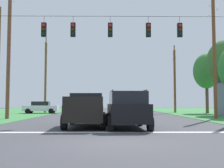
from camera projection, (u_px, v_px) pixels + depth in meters
ground_plane at (114, 142)px, 9.59m from camera, size 120.00×120.00×0.00m
stop_bar_stripe at (113, 132)px, 12.81m from camera, size 13.35×0.45×0.01m
lane_dash_0 at (112, 123)px, 18.80m from camera, size 2.50×0.15×0.01m
lane_dash_1 at (111, 118)px, 25.14m from camera, size 2.50×0.15×0.01m
lane_dash_2 at (111, 114)px, 32.72m from camera, size 2.50×0.15×0.01m
lane_dash_3 at (110, 112)px, 40.55m from camera, size 2.50×0.15×0.01m
overhead_signal_span at (115, 57)px, 18.20m from camera, size 16.14×0.31×7.87m
pickup_truck at (86, 110)px, 15.87m from camera, size 2.37×5.44×1.95m
suv_black at (127, 109)px, 14.85m from camera, size 2.39×4.88×2.05m
distant_car_crossing_white at (41, 107)px, 34.40m from camera, size 4.41×2.26×1.52m
utility_pole_mid_right at (214, 55)px, 23.39m from camera, size 0.29×1.83×10.91m
utility_pole_far_right at (175, 79)px, 37.19m from camera, size 0.30×1.83×9.29m
utility_pole_mid_left at (9, 54)px, 23.28m from camera, size 0.32×1.98×11.63m
utility_pole_far_left at (46, 75)px, 37.16m from camera, size 0.30×1.88×10.37m
tree_roadside_left at (206, 71)px, 34.99m from camera, size 3.37×3.37×7.73m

